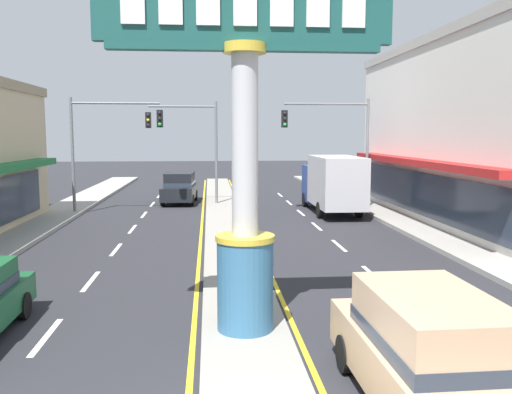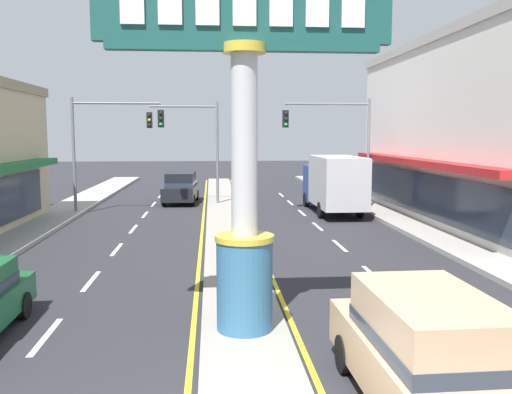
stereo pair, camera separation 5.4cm
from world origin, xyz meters
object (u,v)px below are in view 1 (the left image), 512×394
traffic_light_left_side (106,135)px  box_truck_near_left_lane (333,182)px  traffic_light_median_far (191,136)px  district_sign (245,151)px  traffic_light_right_side (336,135)px  suv_near_right_lane (428,350)px  suv_far_right_lane (180,187)px

traffic_light_left_side → box_truck_near_left_lane: bearing=-3.5°
traffic_light_median_far → traffic_light_left_side: bearing=-143.9°
district_sign → traffic_light_median_far: (-1.80, 21.43, 0.26)m
traffic_light_right_side → suv_near_right_lane: 22.06m
suv_near_right_lane → suv_far_right_lane: 26.76m
traffic_light_left_side → suv_far_right_lane: bearing=51.7°
traffic_light_right_side → suv_far_right_lane: size_ratio=1.32×
traffic_light_right_side → box_truck_near_left_lane: size_ratio=0.90×
district_sign → box_truck_near_left_lane: (5.89, 17.51, -2.24)m
district_sign → traffic_light_left_side: 19.26m
suv_far_right_lane → box_truck_near_left_lane: 10.01m
traffic_light_right_side → traffic_light_median_far: bearing=157.1°
traffic_light_right_side → traffic_light_median_far: (-7.97, 3.37, -0.05)m
traffic_light_median_far → box_truck_near_left_lane: (7.70, -3.92, -2.50)m
traffic_light_left_side → suv_near_right_lane: 23.63m
traffic_light_left_side → traffic_light_median_far: bearing=36.1°
traffic_light_left_side → box_truck_near_left_lane: 12.35m
box_truck_near_left_lane → district_sign: bearing=-108.6°
traffic_light_left_side → suv_near_right_lane: (8.76, -21.70, -3.26)m
district_sign → suv_near_right_lane: district_sign is taller
suv_near_right_lane → suv_far_right_lane: size_ratio=0.99×
traffic_light_right_side → suv_near_right_lane: (-3.58, -21.52, -3.26)m
district_sign → traffic_light_left_side: bearing=108.7°
traffic_light_left_side → suv_far_right_lane: (3.59, 4.55, -3.26)m
traffic_light_left_side → district_sign: bearing=-71.3°
suv_near_right_lane → district_sign: bearing=126.8°
traffic_light_median_far → suv_near_right_lane: size_ratio=1.34×
traffic_light_left_side → traffic_light_median_far: 5.40m
district_sign → traffic_light_right_side: size_ratio=1.21×
traffic_light_right_side → suv_far_right_lane: 10.47m
traffic_light_median_far → traffic_light_right_side: bearing=-22.9°
traffic_light_right_side → suv_far_right_lane: (-8.75, 4.73, -3.26)m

